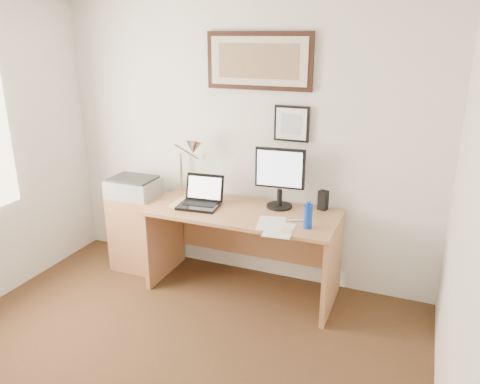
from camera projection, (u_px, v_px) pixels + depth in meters
The scene contains 18 objects.
wall_back at pixel (243, 142), 4.15m from camera, with size 3.50×0.02×2.50m, color silver.
wall_right at pixel (476, 287), 1.78m from camera, with size 0.02×4.00×2.50m, color silver.
side_cabinet at pixel (141, 231), 4.48m from camera, with size 0.50×0.40×0.73m, color #A26B44.
water_bottle at pixel (308, 216), 3.56m from camera, with size 0.07×0.07×0.19m, color #0E39B9.
bottle_cap at pixel (309, 203), 3.52m from camera, with size 0.03×0.03×0.02m, color #0E39B9.
speaker at pixel (323, 200), 3.93m from camera, with size 0.07×0.07×0.17m, color black.
paper_sheet_a at pixel (271, 223), 3.67m from camera, with size 0.21×0.30×0.00m, color white.
paper_sheet_b at pixel (279, 230), 3.54m from camera, with size 0.21×0.30×0.00m, color white.
sticky_pad at pixel (286, 231), 3.52m from camera, with size 0.08×0.08×0.01m, color #E7CD6D.
marker_pen at pixel (298, 220), 3.71m from camera, with size 0.02×0.02×0.14m, color white.
book at pixel (176, 201), 4.12m from camera, with size 0.22×0.30×0.02m, color #CECD61.
desk at pixel (247, 233), 4.09m from camera, with size 1.60×0.70×0.75m.
laptop at pixel (201, 199), 4.03m from camera, with size 0.36×0.32×0.26m.
lcd_monitor at pixel (280, 175), 3.91m from camera, with size 0.42×0.22×0.52m.
printer at pixel (133, 187), 4.33m from camera, with size 0.44×0.34×0.18m.
desk_lamp at pixel (192, 150), 4.15m from camera, with size 0.29×0.27×0.53m.
picture_large at pixel (259, 61), 3.85m from camera, with size 0.92×0.04×0.47m.
picture_small at pixel (292, 124), 3.91m from camera, with size 0.30×0.03×0.30m.
Camera 1 is at (1.50, -1.79, 2.17)m, focal length 35.00 mm.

